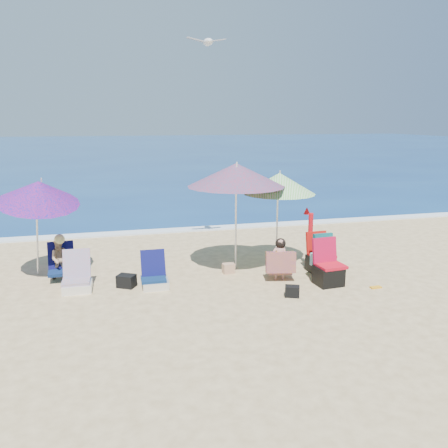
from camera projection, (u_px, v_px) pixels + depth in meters
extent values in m
plane|color=#D8BC84|center=(252.00, 291.00, 8.67)|extent=(120.00, 120.00, 0.00)
cube|color=navy|center=(131.00, 149.00, 51.20)|extent=(120.00, 80.00, 0.12)
cube|color=white|center=(200.00, 229.00, 13.48)|extent=(120.00, 0.50, 0.04)
cylinder|color=white|center=(236.00, 220.00, 9.79)|extent=(0.05, 0.05, 2.15)
cone|color=red|center=(236.00, 175.00, 9.44)|extent=(2.55, 2.55, 0.48)
cylinder|color=white|center=(237.00, 165.00, 9.27)|extent=(0.04, 0.04, 0.13)
cylinder|color=silver|center=(277.00, 224.00, 9.89)|extent=(0.05, 0.05, 1.92)
cone|color=green|center=(279.00, 183.00, 9.84)|extent=(2.00, 2.00, 0.45)
cylinder|color=white|center=(280.00, 173.00, 9.94)|extent=(0.04, 0.04, 0.12)
cylinder|color=white|center=(37.00, 234.00, 9.21)|extent=(0.22, 0.45, 1.79)
cone|color=#A9185F|center=(38.00, 192.00, 9.01)|extent=(2.11, 2.15, 0.83)
cylinder|color=white|center=(41.00, 181.00, 9.10)|extent=(0.05, 0.07, 0.13)
cylinder|color=red|center=(310.00, 241.00, 9.89)|extent=(0.13, 0.13, 1.22)
cone|color=red|center=(307.00, 211.00, 9.78)|extent=(0.18, 0.18, 0.15)
cube|color=#0D264C|center=(153.00, 279.00, 8.80)|extent=(0.48, 0.42, 0.06)
cube|color=#0C0F47|center=(153.00, 263.00, 8.98)|extent=(0.48, 0.28, 0.50)
cube|color=white|center=(156.00, 284.00, 8.82)|extent=(0.50, 0.44, 0.15)
cube|color=#E77E51|center=(76.00, 281.00, 8.64)|extent=(0.52, 0.46, 0.06)
cube|color=#DD4E5B|center=(77.00, 263.00, 8.83)|extent=(0.52, 0.31, 0.54)
cube|color=white|center=(77.00, 287.00, 8.66)|extent=(0.54, 0.48, 0.16)
cube|color=red|center=(331.00, 266.00, 8.93)|extent=(0.55, 0.50, 0.06)
cube|color=#B10C33|center=(325.00, 250.00, 9.06)|extent=(0.52, 0.19, 0.52)
cube|color=black|center=(328.00, 276.00, 8.96)|extent=(0.53, 0.48, 0.37)
cube|color=#BA150D|center=(322.00, 256.00, 9.69)|extent=(0.51, 0.46, 0.05)
cube|color=#B9120D|center=(316.00, 242.00, 9.83)|extent=(0.48, 0.17, 0.48)
cube|color=black|center=(319.00, 264.00, 9.75)|extent=(0.49, 0.44, 0.34)
cube|color=#096C73|center=(323.00, 245.00, 9.48)|extent=(0.43, 0.18, 0.48)
cube|color=#84C5D3|center=(315.00, 259.00, 9.39)|extent=(0.20, 0.13, 0.26)
imported|color=tan|center=(279.00, 259.00, 9.18)|extent=(0.35, 0.27, 0.86)
cube|color=navy|center=(279.00, 271.00, 9.30)|extent=(0.55, 0.51, 0.06)
cube|color=#491076|center=(281.00, 262.00, 9.09)|extent=(0.62, 0.33, 0.44)
sphere|color=black|center=(281.00, 243.00, 9.11)|extent=(0.21, 0.21, 0.21)
imported|color=tan|center=(61.00, 259.00, 9.23)|extent=(0.43, 0.35, 0.84)
cube|color=#0D224C|center=(62.00, 272.00, 9.19)|extent=(0.54, 0.49, 0.06)
cube|color=#0B0B3E|center=(61.00, 255.00, 9.38)|extent=(0.53, 0.33, 0.55)
sphere|color=#C9BC74|center=(59.00, 239.00, 9.14)|extent=(0.20, 0.20, 0.20)
cube|color=black|center=(126.00, 281.00, 8.85)|extent=(0.41, 0.38, 0.24)
cube|color=tan|center=(229.00, 268.00, 9.66)|extent=(0.26, 0.19, 0.21)
cube|color=#161E31|center=(324.00, 259.00, 10.24)|extent=(0.43, 0.38, 0.27)
cube|color=black|center=(292.00, 291.00, 8.38)|extent=(0.31, 0.27, 0.20)
cube|color=orange|center=(376.00, 287.00, 8.81)|extent=(0.22, 0.11, 0.03)
ellipsoid|color=silver|center=(208.00, 42.00, 9.98)|extent=(0.25, 0.43, 0.16)
cube|color=gray|center=(196.00, 40.00, 9.81)|extent=(0.42, 0.16, 0.09)
cube|color=gray|center=(216.00, 40.00, 9.90)|extent=(0.42, 0.16, 0.09)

